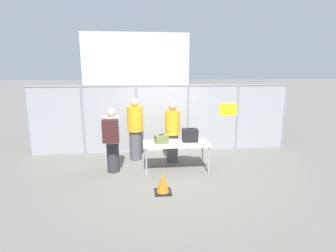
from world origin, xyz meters
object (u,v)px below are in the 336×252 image
at_px(inspection_table, 176,145).
at_px(security_worker_far, 135,128).
at_px(suitcase_olive, 161,139).
at_px(suitcase_black, 190,135).
at_px(utility_trailer, 187,124).
at_px(security_worker_near, 172,132).
at_px(traveler_hooded, 112,138).
at_px(traffic_cone, 163,184).

distance_m(inspection_table, security_worker_far, 1.43).
height_order(suitcase_olive, suitcase_black, suitcase_black).
relative_size(suitcase_olive, utility_trailer, 0.11).
xyz_separation_m(suitcase_black, security_worker_near, (-0.41, 0.51, -0.01)).
xyz_separation_m(traveler_hooded, security_worker_far, (0.57, 0.95, 0.02)).
bearing_deg(utility_trailer, suitcase_olive, -109.48).
height_order(inspection_table, traffic_cone, inspection_table).
bearing_deg(inspection_table, suitcase_olive, 171.52).
bearing_deg(traveler_hooded, traffic_cone, -54.15).
xyz_separation_m(security_worker_near, security_worker_far, (-1.05, 0.29, 0.05)).
xyz_separation_m(inspection_table, utility_trailer, (1.01, 3.99, -0.30)).
xyz_separation_m(suitcase_olive, suitcase_black, (0.77, 0.06, 0.07)).
xyz_separation_m(traveler_hooded, utility_trailer, (2.64, 4.02, -0.55)).
relative_size(inspection_table, utility_trailer, 0.52).
height_order(suitcase_black, security_worker_far, security_worker_far).
relative_size(suitcase_black, traveler_hooded, 0.25).
bearing_deg(suitcase_olive, traveler_hooded, -175.98).
distance_m(inspection_table, suitcase_olive, 0.42).
height_order(suitcase_olive, traveler_hooded, traveler_hooded).
bearing_deg(traffic_cone, utility_trailer, 74.42).
bearing_deg(traveler_hooded, suitcase_black, -2.32).
height_order(traveler_hooded, traffic_cone, traveler_hooded).
xyz_separation_m(inspection_table, suitcase_black, (0.38, 0.12, 0.23)).
bearing_deg(traffic_cone, security_worker_near, 76.95).
height_order(suitcase_olive, utility_trailer, suitcase_olive).
bearing_deg(security_worker_far, inspection_table, 127.79).
relative_size(suitcase_olive, suitcase_black, 0.90).
xyz_separation_m(inspection_table, traveler_hooded, (-1.64, -0.03, 0.25)).
height_order(suitcase_olive, security_worker_near, security_worker_near).
relative_size(inspection_table, suitcase_black, 4.15).
relative_size(traveler_hooded, traffic_cone, 3.70).
distance_m(traveler_hooded, traffic_cone, 1.87).
bearing_deg(utility_trailer, suitcase_black, -99.15).
relative_size(inspection_table, traffic_cone, 3.79).
xyz_separation_m(security_worker_far, traffic_cone, (0.60, -2.23, -0.73)).
height_order(inspection_table, suitcase_olive, suitcase_olive).
bearing_deg(security_worker_near, suitcase_olive, 54.41).
xyz_separation_m(suitcase_olive, security_worker_far, (-0.69, 0.86, 0.11)).
bearing_deg(traffic_cone, suitcase_black, 59.11).
xyz_separation_m(suitcase_black, utility_trailer, (0.62, 3.87, -0.52)).
height_order(suitcase_olive, security_worker_far, security_worker_far).
distance_m(security_worker_near, security_worker_far, 1.09).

